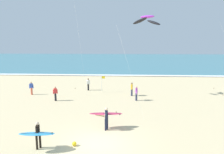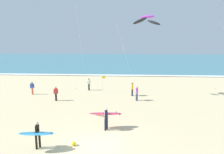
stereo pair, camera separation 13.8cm
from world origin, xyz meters
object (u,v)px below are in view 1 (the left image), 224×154
Objects in this scene: lifeguard_flag at (102,82)px; bystander_yellow_top at (132,89)px; bystander_white_top at (88,84)px; surfer_lead at (37,134)px; surfer_trailing at (106,115)px; kite_arc_violet_far at (147,20)px; bystander_purple_top at (136,93)px; beach_ball at (74,144)px; bystander_red_top at (55,93)px; driftwood_log at (101,115)px; bystander_blue_top at (31,88)px.

bystander_yellow_top is at bearing -22.72° from lifeguard_flag.
lifeguard_flag is (1.91, -0.92, 0.45)m from bystander_white_top.
surfer_lead reaches higher than bystander_yellow_top.
bystander_yellow_top is at bearing 76.84° from surfer_trailing.
bystander_white_top is 6.10m from bystander_yellow_top.
kite_arc_violet_far reaches higher than surfer_trailing.
surfer_lead is 12.62m from bystander_purple_top.
beach_ball is (-1.78, -2.65, -0.91)m from surfer_trailing.
bystander_yellow_top and bystander_purple_top have the same top height.
beach_ball is at bearing 16.43° from surfer_lead.
bystander_white_top is at bearing 154.33° from lifeguard_flag.
kite_arc_violet_far reaches higher than lifeguard_flag.
surfer_lead is at bearing -77.49° from bystander_red_top.
beach_ball is at bearing -123.91° from surfer_trailing.
bystander_red_top is (-6.09, 7.01, -0.24)m from surfer_trailing.
bystander_red_top is 5.68× the size of beach_ball.
kite_arc_violet_far reaches higher than driftwood_log.
bystander_red_top is at bearing -33.15° from bystander_blue_top.
surfer_lead is at bearing -120.89° from bystander_purple_top.
bystander_blue_top is 0.76× the size of lifeguard_flag.
driftwood_log is (-2.91, -6.91, -0.73)m from bystander_yellow_top.
driftwood_log is (5.41, -4.36, -0.73)m from bystander_red_top.
bystander_red_top and bystander_yellow_top have the same top height.
bystander_yellow_top is at bearing 0.55° from bystander_blue_top.
bystander_purple_top is 1.46× the size of driftwood_log.
bystander_blue_top is (-12.78, 7.67, -7.15)m from kite_arc_violet_far.
bystander_purple_top is at bearing -36.35° from bystander_white_top.
bystander_white_top and bystander_blue_top have the same top height.
surfer_lead reaches higher than bystander_white_top.
beach_ball is (2.04, 0.60, -0.90)m from surfer_lead.
bystander_red_top is at bearing 102.51° from surfer_lead.
bystander_yellow_top is at bearing 17.01° from bystander_red_top.
bystander_white_top is 5.68× the size of beach_ball.
driftwood_log is at bearing -74.10° from bystander_white_top.
surfer_lead reaches higher than bystander_red_top.
kite_arc_violet_far is 5.23× the size of bystander_red_top.
bystander_purple_top is at bearing 70.66° from surfer_trailing.
lifeguard_flag is at bearing 11.16° from bystander_blue_top.
bystander_blue_top is at bearing -158.29° from bystander_white_top.
driftwood_log is at bearing 78.27° from beach_ball.
surfer_trailing reaches higher than bystander_red_top.
bystander_purple_top is at bearing 93.02° from kite_arc_violet_far.
bystander_yellow_top is (2.23, 9.55, -0.24)m from surfer_trailing.
surfer_trailing is 13.61m from bystander_blue_top.
bystander_yellow_top is (12.05, 0.12, 0.00)m from bystander_blue_top.
bystander_yellow_top is at bearing 102.29° from bystander_purple_top.
lifeguard_flag is (-1.43, 11.09, 0.22)m from surfer_trailing.
kite_arc_violet_far is at bearing -30.06° from bystander_red_top.
surfer_lead is 0.25× the size of kite_arc_violet_far.
surfer_trailing is at bearing 56.09° from beach_ball.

